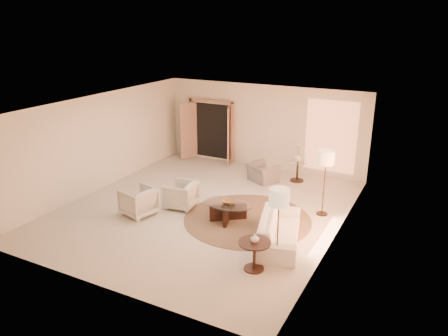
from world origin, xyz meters
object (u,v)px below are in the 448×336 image
at_px(end_table, 254,251).
at_px(floor_lamp_far, 279,201).
at_px(sofa, 279,230).
at_px(armchair_left, 181,194).
at_px(bowl, 228,202).
at_px(floor_lamp_near, 326,161).
at_px(side_vase, 298,158).
at_px(accent_chair, 262,170).
at_px(coffee_table, 228,209).
at_px(armchair_right, 139,200).
at_px(side_table, 297,169).
at_px(end_vase, 255,238).

height_order(end_table, floor_lamp_far, floor_lamp_far).
bearing_deg(end_table, sofa, 87.65).
distance_m(armchair_left, bowl, 1.50).
relative_size(floor_lamp_near, side_vase, 7.59).
xyz_separation_m(accent_chair, side_vase, (0.95, 0.52, 0.38)).
distance_m(sofa, armchair_left, 3.11).
height_order(coffee_table, floor_lamp_far, floor_lamp_far).
height_order(coffee_table, side_vase, side_vase).
distance_m(floor_lamp_near, floor_lamp_far, 2.83).
relative_size(coffee_table, end_table, 2.42).
xyz_separation_m(coffee_table, side_vase, (0.65, 3.49, 0.47)).
bearing_deg(armchair_right, sofa, 108.42).
distance_m(sofa, floor_lamp_far, 1.44).
bearing_deg(accent_chair, armchair_right, 90.70).
distance_m(armchair_left, side_table, 3.99).
distance_m(accent_chair, floor_lamp_near, 2.99).
height_order(bowl, side_vase, side_vase).
distance_m(accent_chair, side_vase, 1.15).
xyz_separation_m(sofa, floor_lamp_near, (0.46, 1.94, 1.16)).
distance_m(end_table, bowl, 2.34).
xyz_separation_m(armchair_right, side_vase, (2.85, 4.26, 0.36)).
bearing_deg(accent_chair, bowl, 123.53).
bearing_deg(floor_lamp_far, bowl, 142.76).
distance_m(bowl, side_vase, 3.56).
bearing_deg(end_vase, accent_chair, 110.80).
height_order(armchair_left, accent_chair, armchair_left).
bearing_deg(end_vase, side_vase, 99.19).
bearing_deg(armchair_left, accent_chair, 150.50).
distance_m(coffee_table, side_table, 3.56).
bearing_deg(side_vase, bowl, -100.49).
relative_size(side_table, floor_lamp_far, 0.39).
bearing_deg(armchair_left, sofa, 71.20).
bearing_deg(bowl, sofa, -18.21).
relative_size(coffee_table, floor_lamp_near, 0.92).
height_order(armchair_right, coffee_table, armchair_right).
relative_size(accent_chair, bowl, 2.43).
distance_m(end_table, end_vase, 0.28).
xyz_separation_m(armchair_left, bowl, (1.49, -0.13, 0.12)).
bearing_deg(sofa, side_vase, -2.98).
relative_size(armchair_right, side_table, 1.23).
xyz_separation_m(armchair_right, bowl, (2.20, 0.76, 0.10)).
bearing_deg(floor_lamp_near, accent_chair, 146.51).
height_order(floor_lamp_far, end_vase, floor_lamp_far).
relative_size(armchair_left, coffee_table, 0.49).
distance_m(bowl, end_vase, 2.35).
relative_size(side_table, floor_lamp_near, 0.38).
bearing_deg(sofa, coffee_table, 56.04).
relative_size(end_table, side_table, 1.01).
height_order(floor_lamp_near, end_vase, floor_lamp_near).
bearing_deg(end_vase, floor_lamp_far, 50.51).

